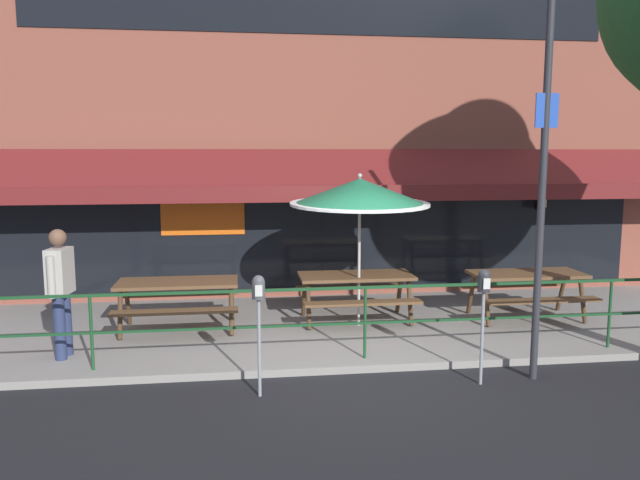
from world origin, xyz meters
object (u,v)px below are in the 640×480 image
(picnic_table_left, at_px, (178,291))
(parking_meter_near, at_px, (259,299))
(picnic_table_centre, at_px, (356,284))
(pedestrian_walking, at_px, (61,286))
(parking_meter_far, at_px, (484,292))
(picnic_table_right, at_px, (526,282))
(patio_umbrella_centre, at_px, (360,193))
(street_sign_pole, at_px, (542,191))

(picnic_table_left, bearing_deg, parking_meter_near, -65.82)
(picnic_table_centre, bearing_deg, parking_meter_near, -121.53)
(pedestrian_walking, height_order, parking_meter_far, pedestrian_walking)
(picnic_table_left, relative_size, pedestrian_walking, 1.05)
(picnic_table_right, relative_size, pedestrian_walking, 1.05)
(patio_umbrella_centre, relative_size, street_sign_pole, 0.52)
(picnic_table_left, height_order, picnic_table_right, same)
(picnic_table_left, distance_m, picnic_table_centre, 2.78)
(picnic_table_left, height_order, pedestrian_walking, pedestrian_walking)
(pedestrian_walking, bearing_deg, picnic_table_right, 8.33)
(picnic_table_centre, distance_m, street_sign_pole, 3.50)
(picnic_table_right, distance_m, parking_meter_far, 3.03)
(picnic_table_left, relative_size, parking_meter_far, 1.27)
(picnic_table_left, bearing_deg, picnic_table_centre, 3.12)
(pedestrian_walking, relative_size, parking_meter_near, 1.20)
(picnic_table_left, xyz_separation_m, parking_meter_near, (1.13, -2.52, 0.44))
(parking_meter_near, bearing_deg, street_sign_pole, 2.04)
(pedestrian_walking, relative_size, street_sign_pole, 0.38)
(parking_meter_near, xyz_separation_m, parking_meter_far, (2.67, 0.02, 0.00))
(picnic_table_centre, bearing_deg, picnic_table_right, -4.42)
(picnic_table_centre, height_order, parking_meter_near, parking_meter_near)
(parking_meter_near, bearing_deg, pedestrian_walking, 150.28)
(patio_umbrella_centre, bearing_deg, picnic_table_left, 178.14)
(picnic_table_centre, relative_size, patio_umbrella_centre, 0.76)
(parking_meter_far, bearing_deg, street_sign_pole, 7.86)
(street_sign_pole, bearing_deg, patio_umbrella_centre, 127.27)
(picnic_table_right, relative_size, patio_umbrella_centre, 0.76)
(picnic_table_right, bearing_deg, pedestrian_walking, -171.67)
(picnic_table_right, height_order, pedestrian_walking, pedestrian_walking)
(street_sign_pole, bearing_deg, parking_meter_far, -172.14)
(street_sign_pole, bearing_deg, picnic_table_right, 66.55)
(parking_meter_far, relative_size, street_sign_pole, 0.31)
(picnic_table_centre, bearing_deg, pedestrian_walking, -163.55)
(picnic_table_centre, height_order, street_sign_pole, street_sign_pole)
(patio_umbrella_centre, xyz_separation_m, parking_meter_far, (1.03, -2.41, -1.03))
(picnic_table_right, relative_size, parking_meter_far, 1.27)
(picnic_table_left, xyz_separation_m, picnic_table_centre, (2.77, 0.15, 0.00))
(pedestrian_walking, height_order, street_sign_pole, street_sign_pole)
(parking_meter_near, bearing_deg, picnic_table_right, 29.13)
(patio_umbrella_centre, bearing_deg, picnic_table_centre, 90.00)
(picnic_table_centre, height_order, parking_meter_far, parking_meter_far)
(picnic_table_left, height_order, street_sign_pole, street_sign_pole)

